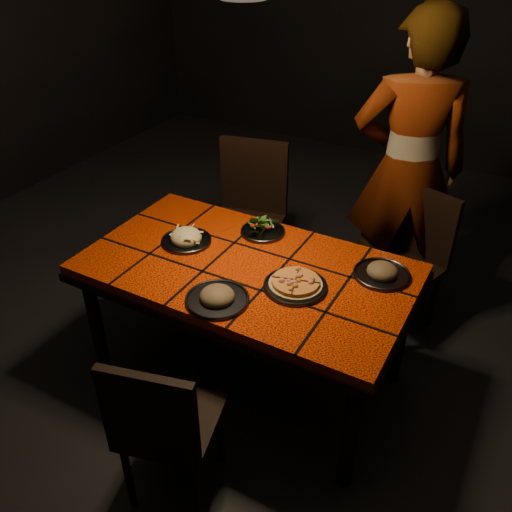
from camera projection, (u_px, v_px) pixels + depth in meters
The scene contains 11 objects.
room_shell at pixel (245, 115), 2.24m from camera, with size 6.04×7.04×3.08m.
dining_table at pixel (247, 278), 2.69m from camera, with size 1.62×0.92×0.75m.
chair_near at pixel (163, 424), 2.17m from camera, with size 0.47×0.47×0.85m.
chair_far_left at pixel (249, 208), 3.53m from camera, with size 0.53×0.53×0.99m.
chair_far_right at pixel (411, 253), 3.20m from camera, with size 0.50×0.50×0.88m.
diner at pixel (408, 171), 3.16m from camera, with size 0.68×0.44×1.85m, color brown.
plate_pizza at pixel (295, 285), 2.49m from camera, with size 0.31×0.31×0.04m.
plate_pasta at pixel (186, 238), 2.82m from camera, with size 0.26×0.26×0.09m.
plate_salad at pixel (263, 229), 2.90m from camera, with size 0.24×0.24×0.07m.
plate_mushroom_a at pixel (217, 297), 2.40m from camera, with size 0.29×0.29×0.09m.
plate_mushroom_b at pixel (382, 272), 2.56m from camera, with size 0.27×0.27×0.09m.
Camera 1 is at (1.11, -1.89, 2.24)m, focal length 38.00 mm.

